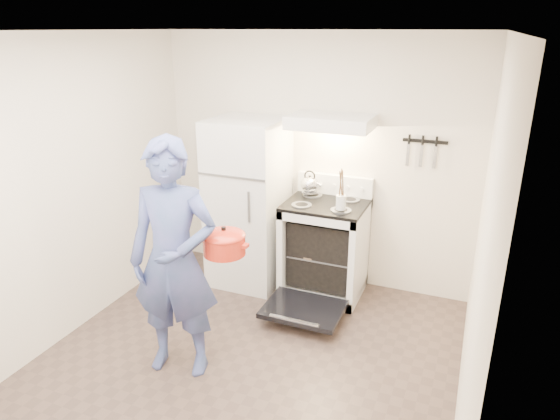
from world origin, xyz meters
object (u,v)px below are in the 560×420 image
at_px(refrigerator, 248,203).
at_px(dutch_oven, 224,245).
at_px(person, 174,260).
at_px(tea_kettle, 310,183).
at_px(stove_body, 325,250).

xyz_separation_m(refrigerator, dutch_oven, (0.44, -1.32, 0.16)).
bearing_deg(dutch_oven, person, -146.19).
xyz_separation_m(tea_kettle, dutch_oven, (-0.15, -1.49, -0.07)).
relative_size(tea_kettle, person, 0.14).
bearing_deg(person, stove_body, 53.72).
distance_m(refrigerator, tea_kettle, 0.66).
height_order(tea_kettle, person, person).
bearing_deg(person, tea_kettle, 62.23).
bearing_deg(stove_body, person, -113.63).
xyz_separation_m(refrigerator, tea_kettle, (0.59, 0.17, 0.23)).
relative_size(refrigerator, dutch_oven, 4.41).
height_order(refrigerator, stove_body, refrigerator).
distance_m(refrigerator, stove_body, 0.90).
distance_m(stove_body, dutch_oven, 1.50).
bearing_deg(dutch_oven, refrigerator, 108.44).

